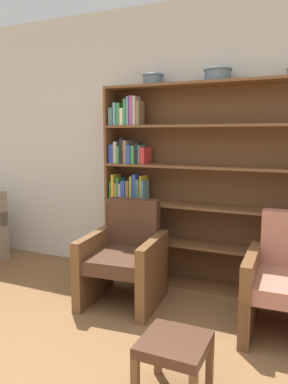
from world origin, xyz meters
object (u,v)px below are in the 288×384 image
bowl_terracotta (218,74)px  armchair_leather (125,258)px  footstool (174,350)px  bowl_stoneware (153,79)px  bookshelf (199,188)px

bowl_terracotta → armchair_leather: 1.84m
armchair_leather → footstool: (0.83, -1.01, -0.10)m
bowl_terracotta → armchair_leather: size_ratio=0.29×
armchair_leather → bowl_stoneware: bearing=-96.7°
bowl_stoneware → armchair_leather: (-0.01, -0.59, -1.62)m
bookshelf → bowl_stoneware: (-0.47, -0.02, 1.04)m
bowl_terracotta → armchair_leather: bearing=-137.4°
bowl_stoneware → bowl_terracotta: 0.63m
bookshelf → armchair_leather: 0.97m
armchair_leather → bowl_terracotta: bearing=-142.7°
bookshelf → footstool: size_ratio=6.31×
bowl_stoneware → armchair_leather: bowl_stoneware is taller
bookshelf → bowl_terracotta: bearing=-7.6°
bowl_terracotta → footstool: size_ratio=0.70×
armchair_leather → bookshelf: bearing=-133.7°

